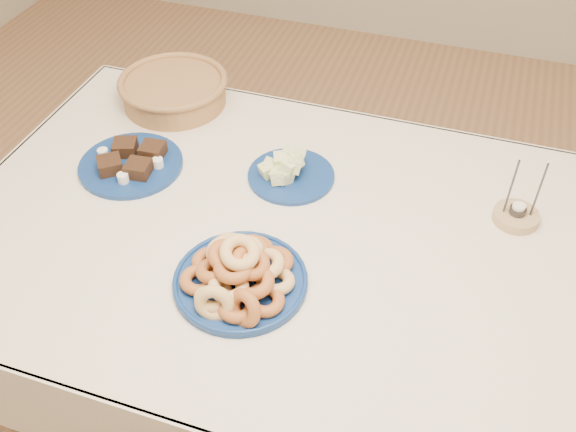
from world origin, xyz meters
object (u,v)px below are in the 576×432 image
object	(u,v)px
melon_plate	(288,170)
candle_holder	(516,215)
donut_platter	(239,275)
brownie_plate	(131,162)
dining_table	(294,262)
wicker_basket	(174,90)

from	to	relation	value
melon_plate	candle_holder	world-z (taller)	candle_holder
donut_platter	brownie_plate	world-z (taller)	donut_platter
donut_platter	candle_holder	xyz separation A→B (m)	(0.57, 0.42, -0.02)
melon_plate	candle_holder	xyz separation A→B (m)	(0.59, 0.02, -0.01)
melon_plate	dining_table	bearing A→B (deg)	-67.01
wicker_basket	candle_holder	distance (m)	1.05
brownie_plate	candle_holder	distance (m)	1.01
donut_platter	candle_holder	world-z (taller)	candle_holder
dining_table	melon_plate	bearing A→B (deg)	112.99
brownie_plate	candle_holder	xyz separation A→B (m)	(1.00, 0.11, 0.00)
melon_plate	brownie_plate	bearing A→B (deg)	-167.51
donut_platter	wicker_basket	distance (m)	0.78
brownie_plate	donut_platter	bearing A→B (deg)	-34.57
donut_platter	dining_table	bearing A→B (deg)	72.69
dining_table	donut_platter	world-z (taller)	donut_platter
dining_table	melon_plate	xyz separation A→B (m)	(-0.08, 0.19, 0.13)
brownie_plate	wicker_basket	xyz separation A→B (m)	(-0.03, 0.32, 0.03)
dining_table	wicker_basket	bearing A→B (deg)	141.03
dining_table	brownie_plate	distance (m)	0.52
donut_platter	candle_holder	distance (m)	0.70
dining_table	brownie_plate	size ratio (longest dim) A/B	4.92
dining_table	melon_plate	size ratio (longest dim) A/B	5.86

